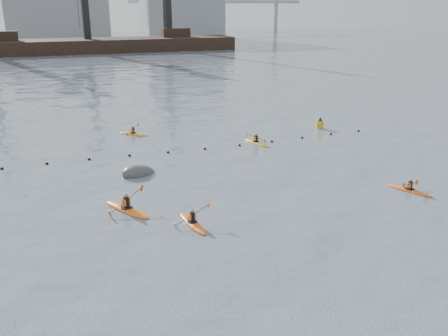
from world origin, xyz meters
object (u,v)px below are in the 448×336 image
(kayaker_3, at_px, (256,142))
(kayaker_4, at_px, (410,190))
(mooring_buoy, at_px, (139,174))
(nav_buoy, at_px, (320,124))
(kayaker_5, at_px, (133,134))
(kayaker_2, at_px, (127,209))
(kayaker_0, at_px, (192,223))

(kayaker_3, bearing_deg, kayaker_4, -84.76)
(mooring_buoy, xyz_separation_m, nav_buoy, (18.35, 6.73, 0.38))
(kayaker_3, relative_size, kayaker_5, 1.24)
(kayaker_2, bearing_deg, nav_buoy, 2.92)
(kayaker_3, height_order, kayaker_4, kayaker_3)
(kayaker_2, xyz_separation_m, kayaker_4, (17.05, -3.19, -0.02))
(kayaker_5, xyz_separation_m, nav_buoy, (16.86, -3.82, 0.29))
(kayaker_2, bearing_deg, kayaker_0, -74.30)
(kayaker_4, relative_size, kayaker_5, 1.16)
(mooring_buoy, bearing_deg, kayaker_4, -30.67)
(kayaker_3, xyz_separation_m, nav_buoy, (7.70, 2.59, 0.28))
(kayaker_2, relative_size, nav_buoy, 2.85)
(kayaker_3, bearing_deg, nav_buoy, 4.61)
(kayaker_3, distance_m, nav_buoy, 8.13)
(kayaker_3, relative_size, kayaker_4, 1.07)
(mooring_buoy, distance_m, nav_buoy, 19.55)
(kayaker_3, xyz_separation_m, kayaker_4, (4.61, -13.19, -0.00))
(kayaker_2, distance_m, nav_buoy, 23.75)
(kayaker_2, relative_size, kayaker_3, 1.15)
(kayaker_0, height_order, nav_buoy, nav_buoy)
(kayaker_5, height_order, nav_buoy, nav_buoy)
(kayaker_5, distance_m, nav_buoy, 17.29)
(kayaker_2, xyz_separation_m, mooring_buoy, (1.79, 5.86, -0.11))
(kayaker_4, bearing_deg, kayaker_2, -33.96)
(kayaker_4, relative_size, mooring_buoy, 1.14)
(nav_buoy, bearing_deg, kayaker_5, 167.23)
(kayaker_0, height_order, kayaker_3, kayaker_3)
(kayaker_5, bearing_deg, kayaker_3, -82.28)
(kayaker_2, bearing_deg, kayaker_3, 9.68)
(kayaker_0, relative_size, kayaker_3, 1.01)
(kayaker_2, height_order, kayaker_4, kayaker_2)
(kayaker_0, bearing_deg, kayaker_2, 127.03)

